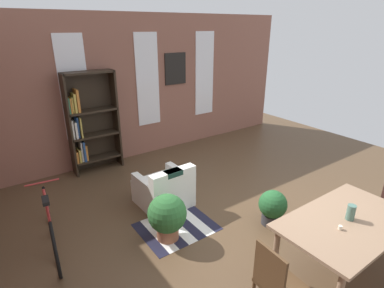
{
  "coord_description": "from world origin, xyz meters",
  "views": [
    {
      "loc": [
        -3.12,
        -2.41,
        2.87
      ],
      "look_at": [
        -0.54,
        1.27,
        1.11
      ],
      "focal_mm": 28.44,
      "sensor_mm": 36.0,
      "label": 1
    }
  ],
  "objects_px": {
    "bookshelf_tall": "(89,123)",
    "armchair_white": "(164,190)",
    "potted_plant_corner": "(273,207)",
    "dining_table": "(347,226)",
    "vase_on_table": "(351,212)",
    "potted_plant_by_shelf": "(167,215)",
    "dining_chair_head_left": "(276,282)",
    "bicycle_second": "(51,227)"
  },
  "relations": [
    {
      "from": "dining_table",
      "to": "vase_on_table",
      "type": "height_order",
      "value": "vase_on_table"
    },
    {
      "from": "bookshelf_tall",
      "to": "armchair_white",
      "type": "height_order",
      "value": "bookshelf_tall"
    },
    {
      "from": "dining_table",
      "to": "bookshelf_tall",
      "type": "height_order",
      "value": "bookshelf_tall"
    },
    {
      "from": "vase_on_table",
      "to": "potted_plant_by_shelf",
      "type": "bearing_deg",
      "value": 129.51
    },
    {
      "from": "dining_table",
      "to": "potted_plant_by_shelf",
      "type": "distance_m",
      "value": 2.28
    },
    {
      "from": "bicycle_second",
      "to": "bookshelf_tall",
      "type": "bearing_deg",
      "value": 59.23
    },
    {
      "from": "bookshelf_tall",
      "to": "potted_plant_corner",
      "type": "relative_size",
      "value": 3.68
    },
    {
      "from": "vase_on_table",
      "to": "armchair_white",
      "type": "height_order",
      "value": "vase_on_table"
    },
    {
      "from": "dining_table",
      "to": "vase_on_table",
      "type": "xyz_separation_m",
      "value": [
        0.03,
        -0.0,
        0.18
      ]
    },
    {
      "from": "dining_chair_head_left",
      "to": "armchair_white",
      "type": "xyz_separation_m",
      "value": [
        0.21,
        2.55,
        -0.23
      ]
    },
    {
      "from": "dining_table",
      "to": "potted_plant_by_shelf",
      "type": "relative_size",
      "value": 2.44
    },
    {
      "from": "bicycle_second",
      "to": "potted_plant_corner",
      "type": "distance_m",
      "value": 3.17
    },
    {
      "from": "dining_table",
      "to": "bicycle_second",
      "type": "bearing_deg",
      "value": 138.61
    },
    {
      "from": "dining_table",
      "to": "dining_chair_head_left",
      "type": "distance_m",
      "value": 1.23
    },
    {
      "from": "dining_chair_head_left",
      "to": "bicycle_second",
      "type": "bearing_deg",
      "value": 122.76
    },
    {
      "from": "potted_plant_by_shelf",
      "to": "potted_plant_corner",
      "type": "relative_size",
      "value": 1.24
    },
    {
      "from": "dining_table",
      "to": "potted_plant_corner",
      "type": "relative_size",
      "value": 3.02
    },
    {
      "from": "vase_on_table",
      "to": "potted_plant_corner",
      "type": "relative_size",
      "value": 0.34
    },
    {
      "from": "bookshelf_tall",
      "to": "vase_on_table",
      "type": "bearing_deg",
      "value": -71.13
    },
    {
      "from": "vase_on_table",
      "to": "armchair_white",
      "type": "xyz_separation_m",
      "value": [
        -1.03,
        2.55,
        -0.56
      ]
    },
    {
      "from": "armchair_white",
      "to": "bookshelf_tall",
      "type": "bearing_deg",
      "value": 104.72
    },
    {
      "from": "bookshelf_tall",
      "to": "dining_chair_head_left",
      "type": "bearing_deg",
      "value": -85.98
    },
    {
      "from": "potted_plant_by_shelf",
      "to": "armchair_white",
      "type": "bearing_deg",
      "value": 62.4
    },
    {
      "from": "potted_plant_corner",
      "to": "dining_table",
      "type": "bearing_deg",
      "value": -93.5
    },
    {
      "from": "dining_chair_head_left",
      "to": "dining_table",
      "type": "bearing_deg",
      "value": -0.19
    },
    {
      "from": "bookshelf_tall",
      "to": "bicycle_second",
      "type": "distance_m",
      "value": 2.56
    },
    {
      "from": "dining_chair_head_left",
      "to": "armchair_white",
      "type": "height_order",
      "value": "dining_chair_head_left"
    },
    {
      "from": "potted_plant_by_shelf",
      "to": "bicycle_second",
      "type": "bearing_deg",
      "value": 152.75
    },
    {
      "from": "potted_plant_by_shelf",
      "to": "dining_table",
      "type": "bearing_deg",
      "value": -51.12
    },
    {
      "from": "dining_chair_head_left",
      "to": "armchair_white",
      "type": "distance_m",
      "value": 2.57
    },
    {
      "from": "dining_table",
      "to": "armchair_white",
      "type": "xyz_separation_m",
      "value": [
        -1.0,
        2.55,
        -0.38
      ]
    },
    {
      "from": "potted_plant_by_shelf",
      "to": "bookshelf_tall",
      "type": "bearing_deg",
      "value": 92.46
    },
    {
      "from": "bookshelf_tall",
      "to": "armchair_white",
      "type": "bearing_deg",
      "value": -75.28
    },
    {
      "from": "bookshelf_tall",
      "to": "armchair_white",
      "type": "distance_m",
      "value": 2.24
    },
    {
      "from": "dining_table",
      "to": "bicycle_second",
      "type": "relative_size",
      "value": 1.0
    },
    {
      "from": "armchair_white",
      "to": "potted_plant_by_shelf",
      "type": "relative_size",
      "value": 1.2
    },
    {
      "from": "bookshelf_tall",
      "to": "potted_plant_corner",
      "type": "distance_m",
      "value": 3.88
    },
    {
      "from": "dining_chair_head_left",
      "to": "potted_plant_by_shelf",
      "type": "relative_size",
      "value": 1.37
    },
    {
      "from": "dining_chair_head_left",
      "to": "potted_plant_by_shelf",
      "type": "distance_m",
      "value": 1.77
    },
    {
      "from": "bicycle_second",
      "to": "potted_plant_corner",
      "type": "xyz_separation_m",
      "value": [
        2.87,
        -1.34,
        -0.05
      ]
    },
    {
      "from": "dining_table",
      "to": "vase_on_table",
      "type": "bearing_deg",
      "value": -0.0
    },
    {
      "from": "potted_plant_by_shelf",
      "to": "vase_on_table",
      "type": "bearing_deg",
      "value": -50.49
    }
  ]
}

